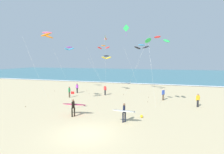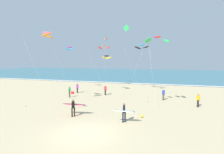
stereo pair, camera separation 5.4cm
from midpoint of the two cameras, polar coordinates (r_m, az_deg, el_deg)
name	(u,v)px [view 1 (the left image)]	position (r m, az deg, el deg)	size (l,w,h in m)	color
ground_plane	(85,134)	(14.53, -8.58, -17.02)	(160.00, 160.00, 0.00)	#CCB789
ocean_water	(151,74)	(71.26, 12.09, 1.01)	(160.00, 60.00, 0.08)	teal
shoreline_foam	(140,84)	(41.88, 8.69, -2.01)	(160.00, 1.15, 0.01)	white
surfer_lead	(74,105)	(18.57, -11.85, -8.63)	(2.46, 1.15, 1.71)	black
surfer_trailing	(124,111)	(16.35, 3.68, -10.51)	(2.13, 1.11, 1.71)	black
kite_diamond_emerald_near	(127,31)	(29.10, 4.60, 14.00)	(4.26, 1.76, 10.87)	green
kite_arc_violet_mid	(69,49)	(34.22, -13.14, 8.58)	(2.97, 3.52, 7.78)	#2D99DB
kite_arc_cobalt_far	(141,47)	(30.25, 9.06, 9.24)	(3.80, 3.91, 7.91)	black
kite_arc_charcoal_high	(106,57)	(30.39, -1.81, 6.14)	(3.39, 3.38, 6.18)	yellow
kite_delta_golden_low	(106,38)	(37.54, -2.02, 11.86)	(1.32, 4.12, 10.40)	yellow
kite_arc_rose_distant	(47,35)	(22.95, -19.46, 12.20)	(3.52, 2.66, 8.69)	orange
kite_arc_amber_close	(104,47)	(35.50, -2.68, 9.22)	(3.00, 5.39, 8.19)	red
kite_arc_scarlet_outer	(157,40)	(21.00, 13.77, 11.19)	(2.96, 3.98, 8.05)	green
bystander_blue_top	(163,94)	(25.93, 15.51, -5.19)	(0.36, 0.40, 1.59)	#4C3D2D
bystander_red_top	(105,90)	(28.51, -2.20, -4.03)	(0.48, 0.27, 1.59)	black
bystander_purple_top	(77,88)	(30.87, -10.79, -3.38)	(0.48, 0.26, 1.59)	black
bystander_green_top	(69,92)	(27.51, -13.11, -4.52)	(0.22, 0.50, 1.59)	#4C3D2D
bystander_yellow_top	(198,100)	(23.73, 24.97, -6.51)	(0.45, 0.31, 1.59)	black
lifeguard_flag	(71,98)	(20.85, -12.54, -6.46)	(0.45, 0.05, 2.10)	silver
beach_ball	(142,116)	(18.16, 9.04, -11.89)	(0.28, 0.28, 0.28)	yellow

